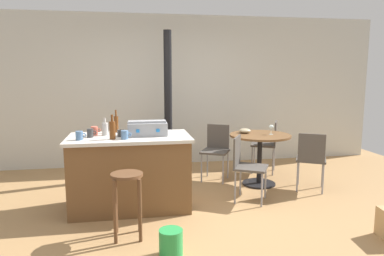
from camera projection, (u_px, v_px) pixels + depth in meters
The scene contains 22 objects.
ground_plane at pixel (188, 211), 4.36m from camera, with size 8.80×8.80×0.00m, color #A37A4C.
back_wall at pixel (166, 91), 6.52m from camera, with size 8.00×0.10×2.70m, color beige.
kitchen_island at pixel (130, 172), 4.43m from camera, with size 1.48×0.81×0.91m.
wooden_stool at pixel (127, 191), 3.61m from camera, with size 0.32×0.32×0.68m.
dining_table at pixel (260, 147), 5.34m from camera, with size 0.90×0.90×0.77m.
folding_chair_near at pixel (311, 157), 5.05m from camera, with size 0.54×0.54×0.85m.
folding_chair_far at pixel (268, 142), 6.00m from camera, with size 0.54×0.54×0.88m.
folding_chair_left at pixel (216, 148), 5.63m from camera, with size 0.54×0.54×0.86m.
folding_chair_right at pixel (246, 163), 4.67m from camera, with size 0.54×0.54×0.85m.
wood_stove at pixel (168, 140), 5.98m from camera, with size 0.44×0.45×2.35m.
toolbox at pixel (147, 128), 4.38m from camera, with size 0.48×0.26×0.18m.
bottle_0 at pixel (105, 129), 4.40m from camera, with size 0.07×0.07×0.21m.
bottle_1 at pixel (112, 130), 4.13m from camera, with size 0.07×0.07×0.29m.
bottle_2 at pixel (116, 124), 4.61m from camera, with size 0.06×0.06×0.29m.
cup_0 at pixel (125, 135), 4.14m from camera, with size 0.12×0.08×0.10m.
cup_1 at pixel (79, 136), 4.09m from camera, with size 0.12×0.08×0.10m.
cup_2 at pixel (94, 131), 4.41m from camera, with size 0.12×0.08×0.11m.
cup_3 at pixel (90, 133), 4.26m from camera, with size 0.11×0.07×0.10m.
cup_4 at pixel (121, 133), 4.31m from camera, with size 0.11×0.08×0.08m.
wine_glass at pixel (271, 127), 5.30m from camera, with size 0.07×0.07×0.14m.
serving_bowl at pixel (245, 131), 5.43m from camera, with size 0.18×0.18×0.07m, color tan.
plastic_bucket at pixel (171, 243), 3.28m from camera, with size 0.22×0.22×0.25m, color green.
Camera 1 is at (-0.68, -4.10, 1.67)m, focal length 33.47 mm.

